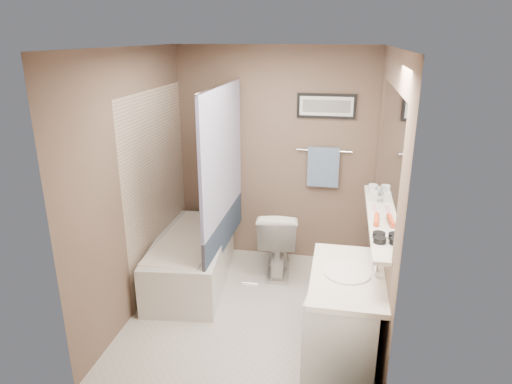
% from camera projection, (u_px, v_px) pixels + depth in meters
% --- Properties ---
extents(ground, '(2.50, 2.50, 0.00)m').
position_uv_depth(ground, '(253.00, 311.00, 4.35)').
color(ground, beige).
rests_on(ground, ground).
extents(ceiling, '(2.20, 2.50, 0.04)m').
position_uv_depth(ceiling, '(252.00, 50.00, 3.57)').
color(ceiling, silver).
rests_on(ceiling, wall_back).
extents(wall_back, '(2.20, 0.04, 2.40)m').
position_uv_depth(wall_back, '(274.00, 157.00, 5.10)').
color(wall_back, brown).
rests_on(wall_back, ground).
extents(wall_front, '(2.20, 0.04, 2.40)m').
position_uv_depth(wall_front, '(214.00, 256.00, 2.81)').
color(wall_front, brown).
rests_on(wall_front, ground).
extents(wall_left, '(0.04, 2.50, 2.40)m').
position_uv_depth(wall_left, '(136.00, 185.00, 4.15)').
color(wall_left, brown).
rests_on(wall_left, ground).
extents(wall_right, '(0.04, 2.50, 2.40)m').
position_uv_depth(wall_right, '(381.00, 200.00, 3.76)').
color(wall_right, brown).
rests_on(wall_right, ground).
extents(tile_surround, '(0.02, 1.55, 2.00)m').
position_uv_depth(tile_surround, '(158.00, 188.00, 4.68)').
color(tile_surround, beige).
rests_on(tile_surround, wall_left).
extents(curtain_rod, '(0.02, 1.55, 0.02)m').
position_uv_depth(curtain_rod, '(221.00, 85.00, 4.21)').
color(curtain_rod, silver).
rests_on(curtain_rod, wall_left).
extents(curtain_upper, '(0.03, 1.45, 1.28)m').
position_uv_depth(curtain_upper, '(222.00, 154.00, 4.42)').
color(curtain_upper, silver).
rests_on(curtain_upper, curtain_rod).
extents(curtain_lower, '(0.03, 1.45, 0.36)m').
position_uv_depth(curtain_lower, '(224.00, 231.00, 4.69)').
color(curtain_lower, '#2A3A4F').
rests_on(curtain_lower, curtain_rod).
extents(mirror, '(0.02, 1.60, 1.00)m').
position_uv_depth(mirror, '(388.00, 155.00, 3.48)').
color(mirror, silver).
rests_on(mirror, wall_right).
extents(shelf, '(0.12, 1.60, 0.03)m').
position_uv_depth(shelf, '(375.00, 218.00, 3.66)').
color(shelf, silver).
rests_on(shelf, wall_right).
extents(towel_bar, '(0.60, 0.02, 0.02)m').
position_uv_depth(towel_bar, '(324.00, 151.00, 4.95)').
color(towel_bar, silver).
rests_on(towel_bar, wall_back).
extents(towel, '(0.34, 0.05, 0.44)m').
position_uv_depth(towel, '(323.00, 167.00, 4.99)').
color(towel, '#8DABCE').
rests_on(towel, towel_bar).
extents(art_frame, '(0.62, 0.02, 0.26)m').
position_uv_depth(art_frame, '(326.00, 106.00, 4.81)').
color(art_frame, black).
rests_on(art_frame, wall_back).
extents(art_mat, '(0.56, 0.00, 0.20)m').
position_uv_depth(art_mat, '(326.00, 106.00, 4.80)').
color(art_mat, white).
rests_on(art_mat, art_frame).
extents(art_image, '(0.50, 0.00, 0.13)m').
position_uv_depth(art_image, '(326.00, 106.00, 4.79)').
color(art_image, '#595959').
rests_on(art_image, art_mat).
extents(door, '(0.80, 0.02, 2.00)m').
position_uv_depth(door, '(302.00, 294.00, 2.77)').
color(door, silver).
rests_on(door, wall_front).
extents(door_handle, '(0.10, 0.02, 0.02)m').
position_uv_depth(door_handle, '(250.00, 285.00, 2.87)').
color(door_handle, silver).
rests_on(door_handle, door).
extents(bathtub, '(0.86, 1.57, 0.50)m').
position_uv_depth(bathtub, '(192.00, 259.00, 4.81)').
color(bathtub, silver).
rests_on(bathtub, ground).
extents(tub_rim, '(0.56, 1.36, 0.02)m').
position_uv_depth(tub_rim, '(191.00, 238.00, 4.73)').
color(tub_rim, white).
rests_on(tub_rim, bathtub).
extents(toilet, '(0.48, 0.77, 0.75)m').
position_uv_depth(toilet, '(278.00, 240.00, 4.97)').
color(toilet, silver).
rests_on(toilet, ground).
extents(vanity, '(0.61, 0.96, 0.80)m').
position_uv_depth(vanity, '(346.00, 325.00, 3.47)').
color(vanity, white).
rests_on(vanity, ground).
extents(countertop, '(0.54, 0.96, 0.04)m').
position_uv_depth(countertop, '(348.00, 276.00, 3.33)').
color(countertop, white).
rests_on(countertop, vanity).
extents(sink_basin, '(0.34, 0.34, 0.01)m').
position_uv_depth(sink_basin, '(347.00, 273.00, 3.32)').
color(sink_basin, white).
rests_on(sink_basin, countertop).
extents(faucet_spout, '(0.02, 0.02, 0.10)m').
position_uv_depth(faucet_spout, '(376.00, 270.00, 3.28)').
color(faucet_spout, white).
rests_on(faucet_spout, countertop).
extents(faucet_knob, '(0.05, 0.05, 0.05)m').
position_uv_depth(faucet_knob, '(375.00, 266.00, 3.37)').
color(faucet_knob, white).
rests_on(faucet_knob, countertop).
extents(candle_bowl_near, '(0.09, 0.09, 0.04)m').
position_uv_depth(candle_bowl_near, '(380.00, 240.00, 3.18)').
color(candle_bowl_near, black).
rests_on(candle_bowl_near, shelf).
extents(candle_bowl_far, '(0.09, 0.09, 0.04)m').
position_uv_depth(candle_bowl_far, '(379.00, 235.00, 3.26)').
color(candle_bowl_far, black).
rests_on(candle_bowl_far, shelf).
extents(hair_brush_front, '(0.06, 0.22, 0.04)m').
position_uv_depth(hair_brush_front, '(377.00, 219.00, 3.53)').
color(hair_brush_front, '#ED4C21').
rests_on(hair_brush_front, shelf).
extents(pink_comb, '(0.03, 0.16, 0.01)m').
position_uv_depth(pink_comb, '(374.00, 208.00, 3.82)').
color(pink_comb, pink).
rests_on(pink_comb, shelf).
extents(glass_jar, '(0.08, 0.08, 0.10)m').
position_uv_depth(glass_jar, '(373.00, 190.00, 4.12)').
color(glass_jar, silver).
rests_on(glass_jar, shelf).
extents(soap_bottle, '(0.06, 0.06, 0.14)m').
position_uv_depth(soap_bottle, '(374.00, 194.00, 3.97)').
color(soap_bottle, '#999999').
rests_on(soap_bottle, shelf).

